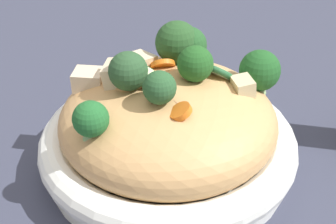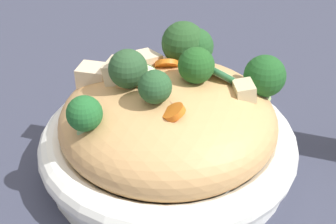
{
  "view_description": "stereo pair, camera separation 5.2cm",
  "coord_description": "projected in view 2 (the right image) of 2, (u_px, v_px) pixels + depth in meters",
  "views": [
    {
      "loc": [
        0.28,
        -0.34,
        0.37
      ],
      "look_at": [
        0.0,
        0.0,
        0.08
      ],
      "focal_mm": 49.76,
      "sensor_mm": 36.0,
      "label": 1
    },
    {
      "loc": [
        0.31,
        -0.3,
        0.37
      ],
      "look_at": [
        0.0,
        0.0,
        0.08
      ],
      "focal_mm": 49.76,
      "sensor_mm": 36.0,
      "label": 2
    }
  ],
  "objects": [
    {
      "name": "chicken_chunks",
      "position": [
        133.0,
        74.0,
        0.52
      ],
      "size": [
        0.19,
        0.13,
        0.04
      ],
      "color": "beige",
      "rests_on": "serving_bowl"
    },
    {
      "name": "ground_plane",
      "position": [
        168.0,
        163.0,
        0.56
      ],
      "size": [
        3.0,
        3.0,
        0.0
      ],
      "primitive_type": "plane",
      "color": "#35384B"
    },
    {
      "name": "noodle_heap",
      "position": [
        168.0,
        119.0,
        0.53
      ],
      "size": [
        0.25,
        0.25,
        0.1
      ],
      "color": "tan",
      "rests_on": "serving_bowl"
    },
    {
      "name": "serving_bowl",
      "position": [
        168.0,
        145.0,
        0.55
      ],
      "size": [
        0.3,
        0.3,
        0.05
      ],
      "color": "white",
      "rests_on": "ground_plane"
    },
    {
      "name": "zucchini_slices",
      "position": [
        195.0,
        76.0,
        0.52
      ],
      "size": [
        0.09,
        0.11,
        0.04
      ],
      "color": "beige",
      "rests_on": "serving_bowl"
    },
    {
      "name": "carrot_coins",
      "position": [
        162.0,
        77.0,
        0.52
      ],
      "size": [
        0.16,
        0.1,
        0.04
      ],
      "color": "orange",
      "rests_on": "serving_bowl"
    },
    {
      "name": "broccoli_florets",
      "position": [
        186.0,
        65.0,
        0.51
      ],
      "size": [
        0.15,
        0.24,
        0.08
      ],
      "color": "#93B572",
      "rests_on": "serving_bowl"
    }
  ]
}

